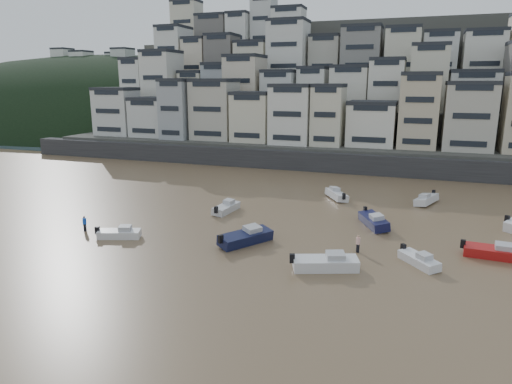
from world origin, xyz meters
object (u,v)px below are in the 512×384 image
at_px(boat_j, 119,232).
at_px(boat_a, 326,261).
at_px(boat_e, 374,219).
at_px(boat_i, 426,198).
at_px(boat_b, 419,258).
at_px(boat_f, 226,206).
at_px(boat_c, 246,235).
at_px(boat_d, 494,250).
at_px(boat_h, 337,193).
at_px(person_pink, 358,244).
at_px(person_blue, 85,224).

bearing_deg(boat_j, boat_a, -22.10).
bearing_deg(boat_e, boat_i, 129.45).
xyz_separation_m(boat_b, boat_f, (-22.95, 10.00, 0.08)).
relative_size(boat_b, boat_i, 0.85).
height_order(boat_b, boat_e, boat_e).
xyz_separation_m(boat_c, boat_j, (-13.10, -2.81, -0.22)).
bearing_deg(boat_j, boat_d, -8.58).
xyz_separation_m(boat_c, boat_d, (23.07, 4.08, -0.11)).
height_order(boat_c, boat_h, boat_c).
xyz_separation_m(boat_a, boat_e, (2.74, 14.07, -0.01)).
height_order(boat_d, boat_e, boat_e).
xyz_separation_m(boat_f, person_pink, (17.40, -8.61, 0.15)).
bearing_deg(boat_b, boat_c, -129.72).
relative_size(boat_i, person_blue, 3.19).
distance_m(boat_f, person_pink, 19.41).
distance_m(boat_c, boat_h, 22.03).
bearing_deg(boat_a, person_blue, 155.95).
bearing_deg(boat_f, boat_e, -83.65).
height_order(boat_c, boat_i, boat_c).
height_order(boat_c, person_blue, boat_c).
xyz_separation_m(boat_c, boat_e, (11.63, 10.20, -0.04)).
bearing_deg(boat_h, boat_e, 177.81).
relative_size(boat_c, boat_e, 1.05).
distance_m(boat_d, boat_h, 24.59).
bearing_deg(boat_i, boat_c, -16.83).
bearing_deg(boat_h, boat_j, 111.42).
relative_size(boat_a, person_blue, 3.55).
relative_size(boat_d, boat_j, 1.17).
height_order(boat_d, boat_f, boat_d).
distance_m(boat_j, person_pink, 24.46).
bearing_deg(boat_d, boat_e, 156.17).
bearing_deg(boat_a, boat_d, 8.83).
distance_m(boat_d, boat_f, 30.06).
xyz_separation_m(boat_a, boat_c, (-8.89, 3.87, 0.03)).
xyz_separation_m(boat_i, person_blue, (-35.39, -24.76, 0.11)).
height_order(boat_a, boat_b, boat_a).
relative_size(person_blue, person_pink, 1.00).
relative_size(boat_a, boat_i, 1.11).
bearing_deg(person_pink, boat_c, -172.81).
relative_size(boat_c, boat_i, 1.15).
height_order(boat_a, person_pink, person_pink).
bearing_deg(person_pink, boat_d, 12.56).
bearing_deg(person_blue, boat_f, 46.28).
xyz_separation_m(person_blue, person_pink, (29.02, 3.55, 0.00)).
bearing_deg(boat_b, person_blue, -126.14).
relative_size(boat_a, person_pink, 3.55).
height_order(boat_a, boat_f, boat_a).
distance_m(boat_i, person_blue, 43.19).
bearing_deg(boat_f, boat_c, -141.68).
xyz_separation_m(boat_d, boat_i, (-5.70, 18.52, -0.01)).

